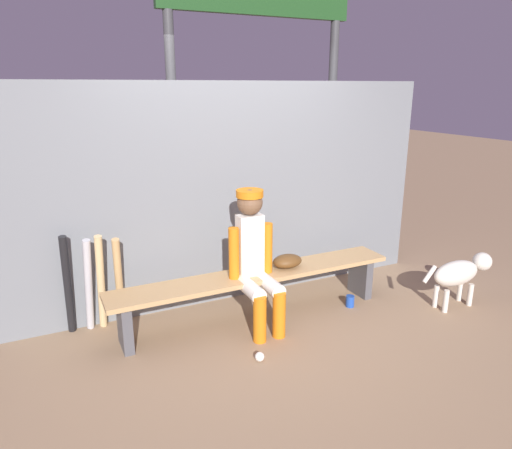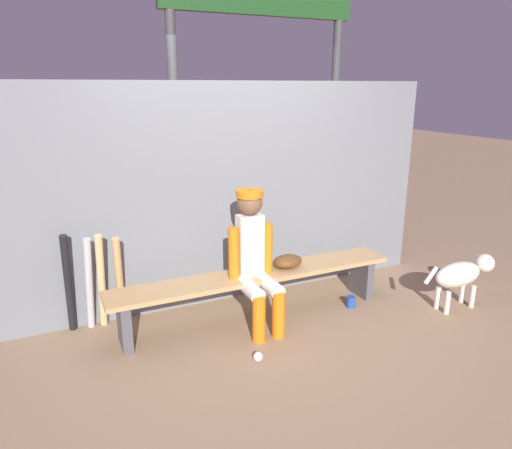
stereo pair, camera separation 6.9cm
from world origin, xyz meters
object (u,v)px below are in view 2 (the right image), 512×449
(scoreboard, at_px, (266,10))
(bat_wood_natural, at_px, (101,282))
(dugout_bench, at_px, (256,283))
(baseball, at_px, (258,357))
(player_seated, at_px, (255,256))
(bat_aluminum_silver, at_px, (89,284))
(dog, at_px, (462,274))
(cup_on_bench, at_px, (258,269))
(bat_wood_tan, at_px, (119,280))
(cup_on_ground, at_px, (351,302))
(bat_aluminum_black, at_px, (68,284))
(baseball_glove, at_px, (288,261))

(scoreboard, bearing_deg, bat_wood_natural, -156.72)
(dugout_bench, height_order, baseball, dugout_bench)
(dugout_bench, bearing_deg, bat_wood_natural, 163.75)
(bat_wood_natural, bearing_deg, player_seated, -21.43)
(bat_aluminum_silver, xyz_separation_m, dog, (3.23, -0.99, -0.09))
(baseball, height_order, dog, dog)
(cup_on_bench, bearing_deg, baseball, -115.15)
(bat_aluminum_silver, bearing_deg, bat_wood_tan, 0.44)
(cup_on_bench, bearing_deg, cup_on_ground, -9.00)
(bat_wood_tan, bearing_deg, dugout_bench, -18.91)
(dugout_bench, xyz_separation_m, bat_wood_natural, (-1.27, 0.37, 0.09))
(bat_aluminum_black, relative_size, scoreboard, 0.23)
(scoreboard, relative_size, dog, 4.62)
(scoreboard, xyz_separation_m, dog, (1.20, -1.81, -2.44))
(baseball_glove, height_order, cup_on_ground, baseball_glove)
(player_seated, height_order, bat_aluminum_black, player_seated)
(player_seated, relative_size, bat_aluminum_silver, 1.40)
(bat_wood_tan, height_order, baseball, bat_wood_tan)
(dugout_bench, height_order, bat_aluminum_silver, bat_aluminum_silver)
(bat_wood_natural, height_order, cup_on_bench, bat_wood_natural)
(dugout_bench, height_order, dog, dog)
(dugout_bench, bearing_deg, player_seated, -119.06)
(dugout_bench, distance_m, baseball_glove, 0.35)
(baseball_glove, distance_m, dog, 1.67)
(scoreboard, bearing_deg, bat_wood_tan, -155.36)
(player_seated, xyz_separation_m, dog, (1.92, -0.50, -0.31))
(bat_wood_natural, xyz_separation_m, cup_on_ground, (2.18, -0.56, -0.39))
(cup_on_ground, bearing_deg, dog, -23.70)
(bat_wood_natural, relative_size, cup_on_ground, 8.06)
(cup_on_ground, bearing_deg, cup_on_bench, 171.00)
(baseball, xyz_separation_m, scoreboard, (0.94, 1.85, 2.74))
(cup_on_ground, xyz_separation_m, dog, (0.95, -0.42, 0.28))
(bat_aluminum_silver, relative_size, baseball, 11.64)
(bat_aluminum_black, bearing_deg, cup_on_bench, -17.14)
(dugout_bench, bearing_deg, baseball, -113.40)
(scoreboard, bearing_deg, cup_on_ground, -80.00)
(dugout_bench, xyz_separation_m, cup_on_bench, (0.00, -0.04, 0.15))
(cup_on_ground, bearing_deg, dugout_bench, 168.42)
(bat_wood_natural, bearing_deg, dog, -17.28)
(bat_wood_tan, distance_m, scoreboard, 3.07)
(bat_wood_natural, relative_size, baseball, 11.98)
(dog, bearing_deg, player_seated, 165.45)
(bat_wood_natural, bearing_deg, bat_wood_tan, 5.27)
(bat_wood_tan, distance_m, dog, 3.15)
(cup_on_bench, bearing_deg, bat_aluminum_silver, 162.79)
(bat_wood_tan, relative_size, baseball, 11.43)
(baseball_glove, distance_m, bat_aluminum_black, 1.90)
(baseball, bearing_deg, scoreboard, 62.97)
(dog, bearing_deg, bat_wood_natural, 162.72)
(dugout_bench, bearing_deg, baseball_glove, 0.00)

